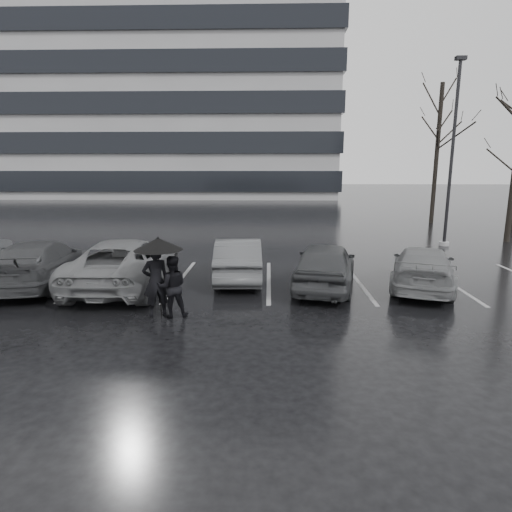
{
  "coord_description": "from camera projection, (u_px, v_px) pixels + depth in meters",
  "views": [
    {
      "loc": [
        0.58,
        -10.55,
        3.51
      ],
      "look_at": [
        0.24,
        1.0,
        1.1
      ],
      "focal_mm": 30.0,
      "sensor_mm": 36.0,
      "label": 1
    }
  ],
  "objects": [
    {
      "name": "ground",
      "position": [
        245.0,
        305.0,
        11.06
      ],
      "size": [
        160.0,
        160.0,
        0.0
      ],
      "primitive_type": "plane",
      "color": "black",
      "rests_on": "ground"
    },
    {
      "name": "office_building",
      "position": [
        96.0,
        82.0,
        55.73
      ],
      "size": [
        61.0,
        26.0,
        29.0
      ],
      "color": "#9A9A9D",
      "rests_on": "ground"
    },
    {
      "name": "car_main",
      "position": [
        325.0,
        265.0,
        12.53
      ],
      "size": [
        2.47,
        4.33,
        1.39
      ],
      "primitive_type": "imported",
      "rotation": [
        0.0,
        0.0,
        2.93
      ],
      "color": "black",
      "rests_on": "ground"
    },
    {
      "name": "car_west_a",
      "position": [
        238.0,
        259.0,
        13.54
      ],
      "size": [
        1.61,
        4.07,
        1.32
      ],
      "primitive_type": "imported",
      "rotation": [
        0.0,
        0.0,
        3.2
      ],
      "color": "#303133",
      "rests_on": "ground"
    },
    {
      "name": "car_west_b",
      "position": [
        126.0,
        263.0,
        12.71
      ],
      "size": [
        2.47,
        5.22,
        1.44
      ],
      "primitive_type": "imported",
      "rotation": [
        0.0,
        0.0,
        3.16
      ],
      "color": "#505153",
      "rests_on": "ground"
    },
    {
      "name": "car_west_c",
      "position": [
        40.0,
        263.0,
        12.86
      ],
      "size": [
        2.56,
        4.92,
        1.36
      ],
      "primitive_type": "imported",
      "rotation": [
        0.0,
        0.0,
        3.29
      ],
      "color": "black",
      "rests_on": "ground"
    },
    {
      "name": "car_east",
      "position": [
        423.0,
        268.0,
        12.56
      ],
      "size": [
        2.99,
        4.54,
        1.22
      ],
      "primitive_type": "imported",
      "rotation": [
        0.0,
        0.0,
        2.81
      ],
      "color": "#505153",
      "rests_on": "ground"
    },
    {
      "name": "pedestrian_left",
      "position": [
        156.0,
        281.0,
        10.13
      ],
      "size": [
        0.74,
        0.64,
        1.71
      ],
      "primitive_type": "imported",
      "rotation": [
        0.0,
        0.0,
        3.58
      ],
      "color": "black",
      "rests_on": "ground"
    },
    {
      "name": "pedestrian_right",
      "position": [
        172.0,
        287.0,
        10.1
      ],
      "size": [
        0.83,
        0.72,
        1.48
      ],
      "primitive_type": "imported",
      "rotation": [
        0.0,
        0.0,
        3.39
      ],
      "color": "black",
      "rests_on": "ground"
    },
    {
      "name": "umbrella",
      "position": [
        158.0,
        244.0,
        9.92
      ],
      "size": [
        1.14,
        1.14,
        1.93
      ],
      "color": "black",
      "rests_on": "ground"
    },
    {
      "name": "lamp_post",
      "position": [
        451.0,
        163.0,
        18.73
      ],
      "size": [
        0.44,
        0.44,
        8.05
      ],
      "rotation": [
        0.0,
        0.0,
        0.22
      ],
      "color": "#9A9A9D",
      "rests_on": "ground"
    },
    {
      "name": "stall_stripes",
      "position": [
        225.0,
        280.0,
        13.53
      ],
      "size": [
        19.72,
        5.0,
        0.0
      ],
      "color": "#949496",
      "rests_on": "ground"
    },
    {
      "name": "tree_north",
      "position": [
        437.0,
        155.0,
        26.5
      ],
      "size": [
        0.26,
        0.26,
        8.5
      ],
      "primitive_type": "cylinder",
      "color": "black",
      "rests_on": "ground"
    }
  ]
}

